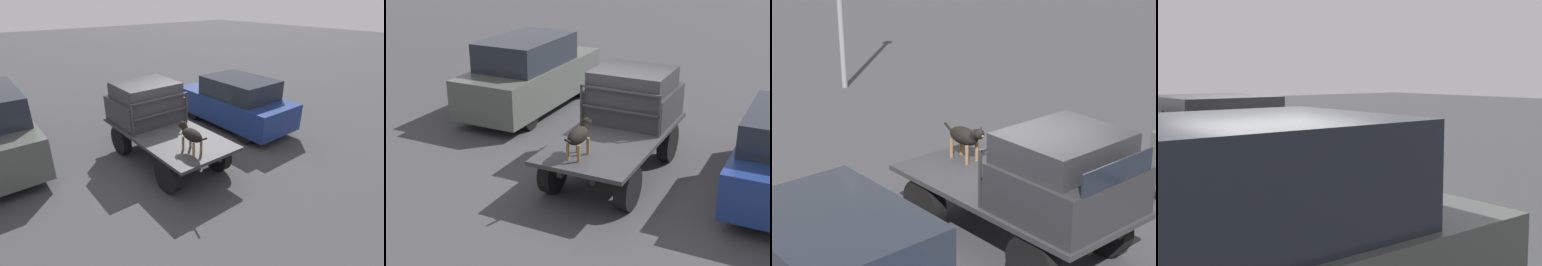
# 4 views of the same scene
# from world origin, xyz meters

# --- Properties ---
(ground_plane) EXTENTS (80.00, 80.00, 0.00)m
(ground_plane) POSITION_xyz_m (0.00, 0.00, 0.00)
(ground_plane) COLOR #38383A
(flatbed_truck) EXTENTS (3.83, 1.85, 0.89)m
(flatbed_truck) POSITION_xyz_m (0.00, 0.00, 0.63)
(flatbed_truck) COLOR black
(flatbed_truck) RESTS_ON ground
(truck_cab) EXTENTS (1.59, 1.73, 1.11)m
(truck_cab) POSITION_xyz_m (1.03, 0.00, 1.42)
(truck_cab) COLOR #28282B
(truck_cab) RESTS_ON flatbed_truck
(truck_headboard) EXTENTS (0.04, 1.73, 0.86)m
(truck_headboard) POSITION_xyz_m (0.21, 0.00, 1.46)
(truck_headboard) COLOR #2D2D30
(truck_headboard) RESTS_ON flatbed_truck
(dog) EXTENTS (1.00, 0.29, 0.67)m
(dog) POSITION_xyz_m (-1.26, 0.17, 1.30)
(dog) COLOR brown
(dog) RESTS_ON flatbed_truck
(parked_sedan) EXTENTS (4.08, 1.85, 1.70)m
(parked_sedan) POSITION_xyz_m (0.65, -3.28, 0.85)
(parked_sedan) COLOR black
(parked_sedan) RESTS_ON ground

